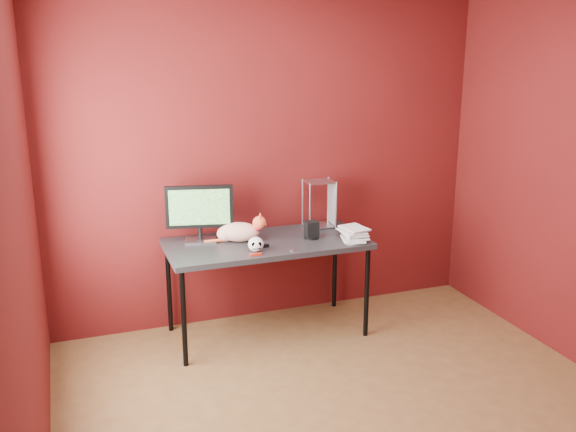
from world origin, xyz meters
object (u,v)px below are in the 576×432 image
object	(u,v)px
desk	(267,248)
cat	(239,232)
speaker	(312,230)
skull_mug	(256,244)
book_stack	(345,170)
monitor	(200,211)

from	to	relation	value
desk	cat	distance (m)	0.24
desk	speaker	size ratio (longest dim) A/B	11.30
skull_mug	book_stack	world-z (taller)	book_stack
book_stack	speaker	bearing A→B (deg)	145.98
speaker	book_stack	distance (m)	0.54
monitor	skull_mug	distance (m)	0.52
desk	monitor	xyz separation A→B (m)	(-0.47, 0.16, 0.29)
monitor	skull_mug	size ratio (longest dim) A/B	4.30
desk	monitor	distance (m)	0.57
monitor	skull_mug	xyz separation A→B (m)	(0.32, -0.36, -0.18)
desk	skull_mug	xyz separation A→B (m)	(-0.15, -0.21, 0.11)
skull_mug	monitor	bearing A→B (deg)	141.91
desk	monitor	size ratio (longest dim) A/B	3.05
book_stack	monitor	bearing A→B (deg)	161.62
monitor	book_stack	bearing A→B (deg)	-5.78
cat	speaker	xyz separation A→B (m)	(0.54, -0.12, -0.01)
skull_mug	cat	bearing A→B (deg)	109.83
monitor	cat	size ratio (longest dim) A/B	1.08
monitor	speaker	world-z (taller)	monitor
desk	skull_mug	size ratio (longest dim) A/B	13.13
skull_mug	book_stack	xyz separation A→B (m)	(0.69, 0.03, 0.49)
speaker	cat	bearing A→B (deg)	167.83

